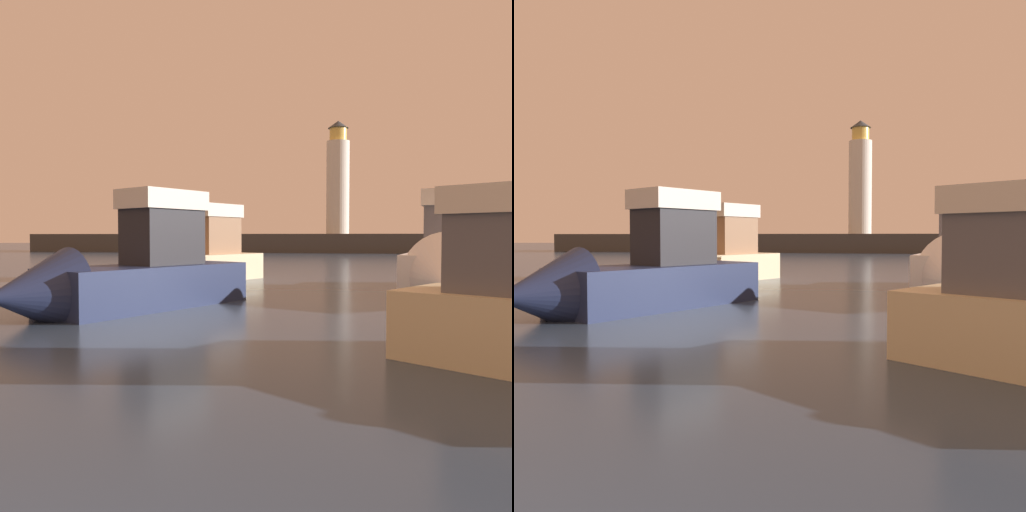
# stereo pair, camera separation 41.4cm
# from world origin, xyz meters

# --- Properties ---
(ground_plane) EXTENTS (220.00, 220.00, 0.00)m
(ground_plane) POSITION_xyz_m (0.00, 32.13, 0.00)
(ground_plane) COLOR #2D3D51
(breakwater) EXTENTS (78.67, 6.80, 2.35)m
(breakwater) POSITION_xyz_m (0.00, 64.26, 1.17)
(breakwater) COLOR #423F3D
(breakwater) RESTS_ON ground_plane
(lighthouse) EXTENTS (2.87, 2.87, 14.23)m
(lighthouse) POSITION_xyz_m (1.36, 64.26, 9.09)
(lighthouse) COLOR silver
(lighthouse) RESTS_ON breakwater
(motorboat_1) EXTENTS (4.95, 9.78, 4.38)m
(motorboat_1) POSITION_xyz_m (5.67, 17.28, 1.14)
(motorboat_1) COLOR white
(motorboat_1) RESTS_ON ground_plane
(motorboat_3) EXTENTS (5.64, 7.75, 3.82)m
(motorboat_3) POSITION_xyz_m (-3.96, 12.05, 0.97)
(motorboat_3) COLOR #1E284C
(motorboat_3) RESTS_ON ground_plane
(motorboat_4) EXTENTS (5.27, 7.32, 3.82)m
(motorboat_4) POSITION_xyz_m (-4.44, 20.75, 1.05)
(motorboat_4) COLOR beige
(motorboat_4) RESTS_ON ground_plane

